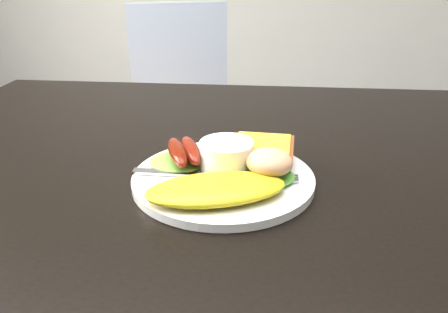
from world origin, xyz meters
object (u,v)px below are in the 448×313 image
object	(u,v)px
dining_table	(269,171)
plate	(223,179)
dining_chair	(173,132)
person	(355,81)

from	to	relation	value
dining_table	plate	size ratio (longest dim) A/B	5.27
dining_chair	person	bearing A→B (deg)	-20.68
dining_chair	plate	size ratio (longest dim) A/B	1.57
dining_table	person	bearing A→B (deg)	71.94
dining_chair	plate	xyz separation A→B (m)	(0.27, -0.95, 0.31)
dining_chair	plate	bearing A→B (deg)	-91.69
dining_table	plate	world-z (taller)	plate
dining_table	plate	xyz separation A→B (m)	(-0.06, -0.08, 0.03)
person	plate	world-z (taller)	person
plate	dining_table	bearing A→B (deg)	53.90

